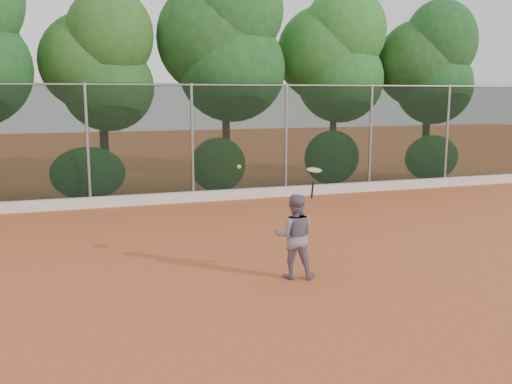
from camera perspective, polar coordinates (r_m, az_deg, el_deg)
name	(u,v)px	position (r m, az deg, el deg)	size (l,w,h in m)	color
ground	(273,266)	(10.82, 1.69, -7.40)	(80.00, 80.00, 0.00)	#BB572C
concrete_curb	(195,197)	(17.18, -6.16, -0.46)	(24.00, 0.20, 0.30)	silver
tennis_player	(295,236)	(10.00, 3.89, -4.43)	(0.73, 0.57, 1.49)	slate
chainlink_fence	(192,139)	(17.13, -6.39, 5.27)	(24.09, 0.09, 3.50)	black
foliage_backdrop	(161,55)	(18.96, -9.50, 13.33)	(23.70, 3.63, 7.55)	#3B2417
tennis_racket	(314,172)	(9.89, 5.82, 1.96)	(0.32, 0.32, 0.55)	black
tennis_ball_in_flight	(239,167)	(9.98, -1.70, 2.54)	(0.07, 0.07, 0.07)	#C4E433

